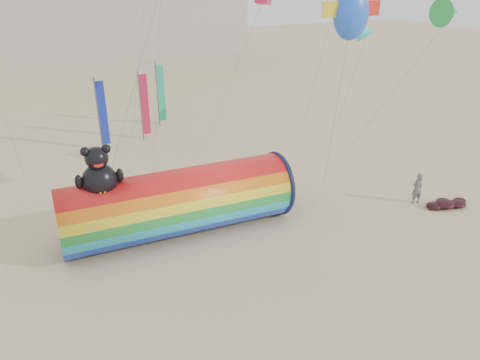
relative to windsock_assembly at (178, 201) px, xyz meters
name	(u,v)px	position (x,y,z in m)	size (l,w,h in m)	color
ground	(243,239)	(2.54, -1.96, -1.68)	(160.00, 160.00, 0.00)	#CCB58C
windsock_assembly	(178,201)	(0.00, 0.00, 0.00)	(11.02, 3.36, 5.08)	red
kite_handler	(417,188)	(12.76, -2.36, -0.79)	(0.65, 0.43, 1.78)	#56585E
fabric_bundle	(447,204)	(14.04, -3.40, -1.51)	(2.62, 1.35, 0.41)	#35090D
festival_banners	(137,104)	(1.40, 14.73, 0.95)	(5.85, 3.99, 5.20)	#59595E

